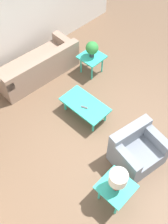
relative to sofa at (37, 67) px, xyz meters
The scene contains 10 objects.
ground_plane 2.28m from the sofa, behind, with size 14.00×14.00×0.00m, color brown.
wall_right 1.33m from the sofa, ahead, with size 0.12×7.20×2.70m.
sofa is the anchor object (origin of this frame).
armchair 3.33m from the sofa, behind, with size 0.95×1.06×0.82m.
coffee_table 1.80m from the sofa, behind, with size 1.09×0.60×0.39m.
side_table_plant 1.41m from the sofa, 130.68° to the right, with size 0.58×0.58×0.53m.
side_table_lamp 3.74m from the sofa, 161.97° to the left, with size 0.58×0.58×0.53m.
potted_plant 1.48m from the sofa, 130.68° to the right, with size 0.32×0.32×0.42m.
table_lamp 3.77m from the sofa, 161.97° to the left, with size 0.31×0.31×0.46m.
remote_control 1.87m from the sofa, behind, with size 0.16×0.09×0.02m.
Camera 1 is at (-2.12, 2.77, 4.84)m, focal length 42.00 mm.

